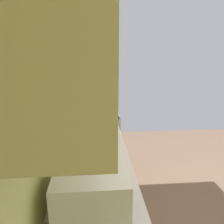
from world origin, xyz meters
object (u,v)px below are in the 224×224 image
object	(u,v)px
oven_range	(97,141)
microwave	(92,187)
bowl	(102,124)
kettle	(106,160)

from	to	relation	value
oven_range	microwave	distance (m)	2.13
microwave	bowl	xyz separation A→B (m)	(1.50, -0.11, -0.12)
microwave	kettle	distance (m)	0.51
oven_range	kettle	distance (m)	1.64
kettle	bowl	bearing A→B (deg)	0.00
oven_range	microwave	size ratio (longest dim) A/B	2.18
microwave	bowl	size ratio (longest dim) A/B	3.75
microwave	kettle	xyz separation A→B (m)	(0.49, -0.11, -0.09)
bowl	kettle	world-z (taller)	kettle
oven_range	bowl	xyz separation A→B (m)	(-0.55, -0.06, 0.47)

